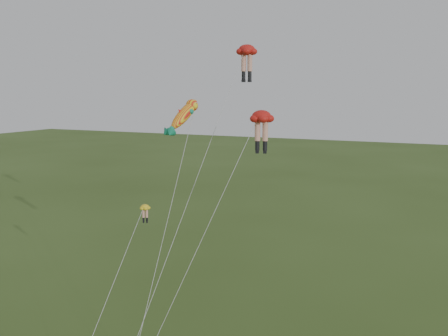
% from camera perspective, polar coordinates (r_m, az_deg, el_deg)
% --- Properties ---
extents(legs_kite_red_high, '(3.76, 13.60, 20.52)m').
position_cam_1_polar(legs_kite_red_high, '(38.41, 2.48, 12.69)').
color(legs_kite_red_high, red).
rests_on(legs_kite_red_high, ground).
extents(legs_kite_red_mid, '(6.29, 7.67, 15.88)m').
position_cam_1_polar(legs_kite_red_mid, '(31.25, 4.14, 5.19)').
color(legs_kite_red_mid, red).
rests_on(legs_kite_red_mid, ground).
extents(legs_kite_yellow, '(1.04, 8.99, 9.36)m').
position_cam_1_polar(legs_kite_yellow, '(34.33, -9.65, -6.13)').
color(legs_kite_yellow, yellow).
rests_on(legs_kite_yellow, ground).
extents(fish_kite, '(1.76, 9.43, 16.75)m').
position_cam_1_polar(fish_kite, '(34.00, -4.60, 5.97)').
color(fish_kite, yellow).
rests_on(fish_kite, ground).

